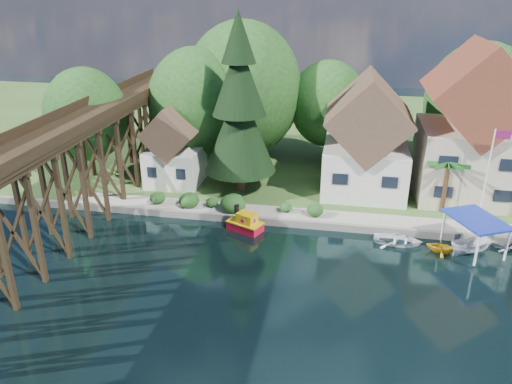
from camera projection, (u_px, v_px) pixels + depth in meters
ground at (261, 277)px, 34.44m from camera, size 140.00×140.00×0.00m
bank at (306, 135)px, 65.13m from camera, size 140.00×52.00×0.50m
seawall at (326, 226)px, 40.90m from camera, size 60.00×0.40×0.62m
promenade at (351, 219)px, 41.65m from camera, size 50.00×2.60×0.06m
trestle_bridge at (75, 165)px, 39.71m from camera, size 4.12×44.18×9.30m
house_left at (366, 143)px, 45.76m from camera, size 7.64×8.64×11.02m
house_center at (471, 133)px, 44.21m from camera, size 8.65×9.18×13.89m
shed at (174, 150)px, 47.91m from camera, size 5.09×5.40×7.85m
bg_trees at (307, 104)px, 50.68m from camera, size 49.90×13.30×10.57m
shrubs at (227, 202)px, 43.11m from camera, size 15.76×2.47×1.70m
conifer at (239, 108)px, 44.50m from camera, size 6.64×6.64×16.34m
palm_tree at (448, 166)px, 41.43m from camera, size 4.42×4.42×4.79m
flagpole at (491, 166)px, 39.71m from camera, size 1.23×0.11×7.80m
tugboat at (246, 223)px, 40.63m from camera, size 3.26×2.61×2.08m
boat_white_a at (398, 239)px, 38.67m from camera, size 3.93×2.97×0.77m
boat_canopy at (473, 238)px, 36.96m from camera, size 4.74×5.38×2.88m
boat_yellow at (442, 245)px, 37.37m from camera, size 2.47×2.23×1.15m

